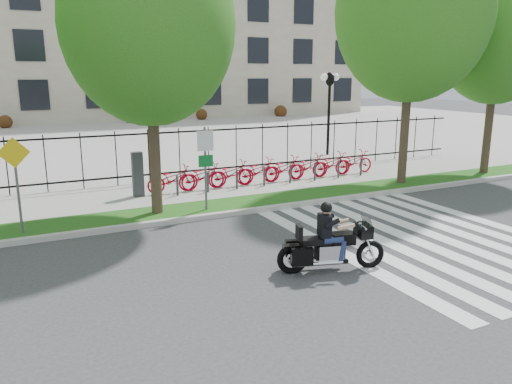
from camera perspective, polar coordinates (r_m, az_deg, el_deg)
name	(u,v)px	position (r m, az deg, el deg)	size (l,w,h in m)	color
ground	(258,269)	(11.08, 0.29, -8.74)	(120.00, 120.00, 0.00)	#333335
curb	(195,218)	(14.64, -6.94, -2.98)	(60.00, 0.20, 0.15)	#ADABA3
grass_verge	(186,211)	(15.41, -8.00, -2.17)	(60.00, 1.50, 0.15)	#1A5314
sidewalk	(163,194)	(17.73, -10.57, -0.21)	(60.00, 3.50, 0.15)	gray
plaza	(88,138)	(34.73, -18.65, 5.87)	(80.00, 34.00, 0.10)	gray
crosswalk_stripes	(423,237)	(13.80, 18.56, -4.91)	(5.70, 8.00, 0.01)	silver
iron_fence	(149,156)	(19.18, -12.16, 4.02)	(30.00, 0.06, 2.00)	black
office_building	(49,11)	(54.60, -22.59, 18.51)	(60.00, 21.90, 20.15)	gray
lamp_post_right	(329,93)	(25.74, 8.39, 11.10)	(1.06, 0.70, 4.25)	black
street_tree_1	(149,25)	(14.66, -12.17, 18.12)	(4.80, 4.80, 8.08)	#33251B
street_tree_2	(413,13)	(19.41, 17.47, 18.97)	(5.46, 5.46, 9.26)	#33251B
street_tree_3	(498,37)	(22.64, 25.93, 15.60)	(4.56, 4.56, 8.04)	#33251B
bike_share_station	(269,170)	(18.87, 1.54, 2.55)	(9.98, 0.85, 1.50)	#2D2D33
sign_pole_regulatory	(205,158)	(14.88, -5.80, 3.90)	(0.50, 0.09, 2.50)	#59595B
sign_pole_warning	(16,173)	(13.97, -25.75, 2.02)	(0.78, 0.09, 2.49)	#59595B
motorcycle_rider	(331,243)	(10.90, 8.59, -5.82)	(2.34, 1.09, 1.86)	black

